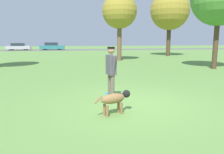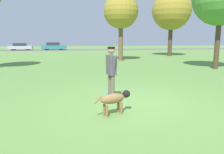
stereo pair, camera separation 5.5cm
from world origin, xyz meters
The scene contains 9 objects.
ground_plane centered at (0.00, 0.00, 0.00)m, with size 120.00×120.00×0.00m, color #608C42.
far_road_strip centered at (0.00, 35.95, 0.01)m, with size 120.00×6.00×0.01m.
person centered at (-0.53, 0.36, 1.03)m, with size 0.30×0.67×1.74m.
dog centered at (-0.64, -0.87, 0.42)m, with size 1.06×0.56×0.61m.
frisbee centered at (-0.44, 1.38, 0.01)m, with size 0.28×0.28×0.02m.
tree_mid_center centered at (2.60, 13.70, 4.44)m, with size 3.16×3.16×6.07m.
tree_far_right centered at (9.59, 18.36, 5.25)m, with size 4.51×4.51×7.53m.
parked_car_silver centered at (-11.33, 36.09, 0.64)m, with size 4.13×1.84×1.29m.
parked_car_teal centered at (-5.42, 36.23, 0.68)m, with size 4.46×2.01×1.40m.
Camera 2 is at (-1.66, -6.32, 1.96)m, focal length 35.00 mm.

